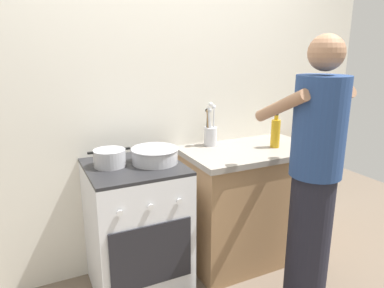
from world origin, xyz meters
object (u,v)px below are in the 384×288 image
(stove_range, at_px, (137,229))
(mixing_bowl, at_px, (155,155))
(person, at_px, (314,181))
(oil_bottle, at_px, (275,133))
(pot, at_px, (110,158))
(utensil_crock, at_px, (210,133))

(stove_range, bearing_deg, mixing_bowl, -4.37)
(mixing_bowl, xyz_separation_m, person, (0.77, -0.63, -0.09))
(stove_range, bearing_deg, oil_bottle, -2.58)
(pot, height_order, person, person)
(pot, xyz_separation_m, mixing_bowl, (0.28, -0.06, 0.00))
(utensil_crock, height_order, person, person)
(oil_bottle, bearing_deg, mixing_bowl, 177.69)
(mixing_bowl, xyz_separation_m, utensil_crock, (0.53, 0.22, 0.04))
(pot, xyz_separation_m, oil_bottle, (1.22, -0.10, 0.06))
(stove_range, bearing_deg, pot, 160.45)
(stove_range, relative_size, mixing_bowl, 2.90)
(utensil_crock, xyz_separation_m, person, (0.24, -0.85, -0.14))
(mixing_bowl, relative_size, oil_bottle, 1.19)
(pot, distance_m, utensil_crock, 0.83)
(stove_range, height_order, pot, pot)
(pot, bearing_deg, utensil_crock, 11.19)
(utensil_crock, distance_m, person, 0.89)
(stove_range, relative_size, oil_bottle, 3.44)
(mixing_bowl, relative_size, person, 0.18)
(person, bearing_deg, mixing_bowl, 140.73)
(mixing_bowl, relative_size, utensil_crock, 0.92)
(stove_range, height_order, oil_bottle, oil_bottle)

